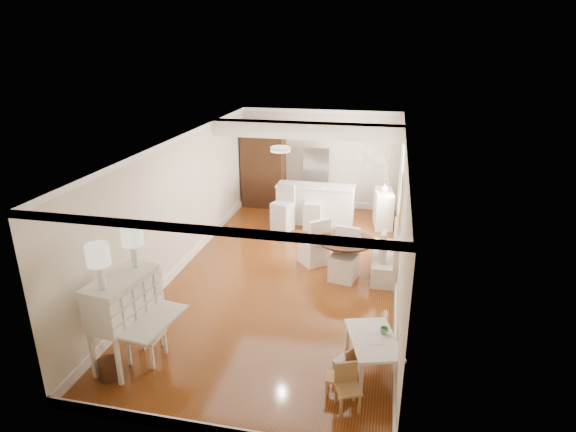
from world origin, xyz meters
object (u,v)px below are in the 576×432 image
at_px(bar_stool_left, 283,208).
at_px(breakfast_counter, 315,204).
at_px(kids_chair_a, 335,377).
at_px(kids_chair_c, 348,388).
at_px(gustavian_armchair, 146,334).
at_px(slip_chair_far, 314,240).
at_px(secretary_bureau, 126,320).
at_px(wicker_basket, 109,369).
at_px(slip_chair_near, 344,255).
at_px(kids_table, 372,354).
at_px(pantry_cabinet, 263,167).
at_px(sideboard, 383,208).
at_px(kids_chair_b, 344,361).
at_px(fridge, 329,180).
at_px(dining_table, 345,257).
at_px(bar_stool_right, 313,208).

bearing_deg(bar_stool_left, breakfast_counter, 63.13).
relative_size(kids_chair_a, kids_chair_c, 0.81).
height_order(gustavian_armchair, slip_chair_far, slip_chair_far).
bearing_deg(secretary_bureau, wicker_basket, -93.58).
relative_size(slip_chair_near, slip_chair_far, 0.99).
xyz_separation_m(secretary_bureau, wicker_basket, (-0.09, -0.43, -0.56)).
bearing_deg(kids_table, pantry_cabinet, 116.70).
bearing_deg(kids_chair_a, sideboard, 177.73).
height_order(kids_chair_b, slip_chair_far, slip_chair_far).
xyz_separation_m(pantry_cabinet, fridge, (1.90, -0.03, -0.25)).
height_order(kids_table, kids_chair_c, kids_chair_c).
relative_size(secretary_bureau, breakfast_counter, 0.70).
height_order(secretary_bureau, wicker_basket, secretary_bureau).
height_order(bar_stool_left, pantry_cabinet, pantry_cabinet).
bearing_deg(kids_chair_a, slip_chair_near, -174.39).
relative_size(secretary_bureau, bar_stool_left, 1.20).
distance_m(kids_chair_a, slip_chair_near, 3.42).
xyz_separation_m(dining_table, bar_stool_right, (-1.08, 2.45, 0.17)).
bearing_deg(gustavian_armchair, fridge, -10.94).
relative_size(dining_table, breakfast_counter, 0.56).
xyz_separation_m(gustavian_armchair, kids_table, (3.36, 0.47, -0.16)).
bearing_deg(dining_table, kids_chair_c, -83.50).
distance_m(kids_chair_a, bar_stool_right, 6.22).
bearing_deg(kids_chair_c, breakfast_counter, 80.91).
height_order(slip_chair_near, bar_stool_right, bar_stool_right).
relative_size(kids_table, dining_table, 0.95).
relative_size(gustavian_armchair, kids_chair_a, 1.67).
relative_size(slip_chair_near, bar_stool_right, 0.95).
height_order(slip_chair_far, fridge, fridge).
height_order(slip_chair_far, bar_stool_left, bar_stool_left).
distance_m(kids_table, slip_chair_far, 3.70).
distance_m(gustavian_armchair, fridge, 7.61).
bearing_deg(kids_table, slip_chair_near, 104.39).
relative_size(kids_chair_a, slip_chair_far, 0.49).
bearing_deg(bar_stool_left, slip_chair_near, -34.31).
relative_size(pantry_cabinet, sideboard, 2.33).
bearing_deg(breakfast_counter, slip_chair_near, -70.65).
distance_m(secretary_bureau, dining_table, 4.61).
relative_size(kids_chair_c, bar_stool_left, 0.54).
relative_size(gustavian_armchair, bar_stool_left, 0.73).
relative_size(wicker_basket, slip_chair_far, 0.28).
bearing_deg(breakfast_counter, dining_table, -69.23).
distance_m(gustavian_armchair, kids_table, 3.39).
height_order(slip_chair_far, pantry_cabinet, pantry_cabinet).
bearing_deg(kids_chair_b, bar_stool_right, -134.27).
height_order(dining_table, fridge, fridge).
distance_m(pantry_cabinet, fridge, 1.92).
relative_size(gustavian_armchair, wicker_basket, 2.92).
bearing_deg(slip_chair_far, kids_chair_c, 63.48).
xyz_separation_m(kids_chair_a, pantry_cabinet, (-3.03, 7.57, 0.89)).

